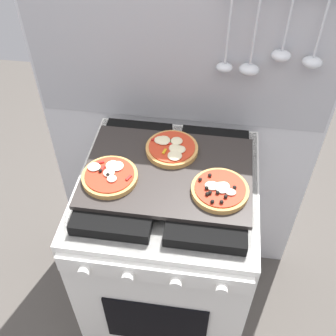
{
  "coord_description": "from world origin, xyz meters",
  "views": [
    {
      "loc": [
        0.13,
        -0.91,
        1.86
      ],
      "look_at": [
        0.0,
        0.0,
        0.93
      ],
      "focal_mm": 43.87,
      "sensor_mm": 36.0,
      "label": 1
    }
  ],
  "objects_px": {
    "stove": "(168,251)",
    "pizza_center": "(172,148)",
    "pizza_left": "(110,176)",
    "pizza_right": "(220,190)",
    "baking_tray": "(168,172)"
  },
  "relations": [
    {
      "from": "stove",
      "to": "pizza_center",
      "type": "bearing_deg",
      "value": 90.24
    },
    {
      "from": "baking_tray",
      "to": "pizza_left",
      "type": "xyz_separation_m",
      "value": [
        -0.18,
        -0.06,
        0.02
      ]
    },
    {
      "from": "stove",
      "to": "baking_tray",
      "type": "height_order",
      "value": "baking_tray"
    },
    {
      "from": "stove",
      "to": "pizza_right",
      "type": "bearing_deg",
      "value": -22.62
    },
    {
      "from": "stove",
      "to": "pizza_left",
      "type": "relative_size",
      "value": 5.1
    },
    {
      "from": "pizza_left",
      "to": "stove",
      "type": "bearing_deg",
      "value": 18.89
    },
    {
      "from": "baking_tray",
      "to": "pizza_center",
      "type": "height_order",
      "value": "pizza_center"
    },
    {
      "from": "pizza_left",
      "to": "pizza_center",
      "type": "xyz_separation_m",
      "value": [
        0.18,
        0.15,
        0.0
      ]
    },
    {
      "from": "baking_tray",
      "to": "pizza_left",
      "type": "relative_size",
      "value": 3.06
    },
    {
      "from": "pizza_left",
      "to": "pizza_right",
      "type": "distance_m",
      "value": 0.35
    },
    {
      "from": "baking_tray",
      "to": "pizza_right",
      "type": "bearing_deg",
      "value": -23.09
    },
    {
      "from": "stove",
      "to": "pizza_center",
      "type": "relative_size",
      "value": 5.1
    },
    {
      "from": "stove",
      "to": "baking_tray",
      "type": "distance_m",
      "value": 0.46
    },
    {
      "from": "stove",
      "to": "pizza_left",
      "type": "height_order",
      "value": "pizza_left"
    },
    {
      "from": "stove",
      "to": "baking_tray",
      "type": "xyz_separation_m",
      "value": [
        0.0,
        0.0,
        0.46
      ]
    }
  ]
}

